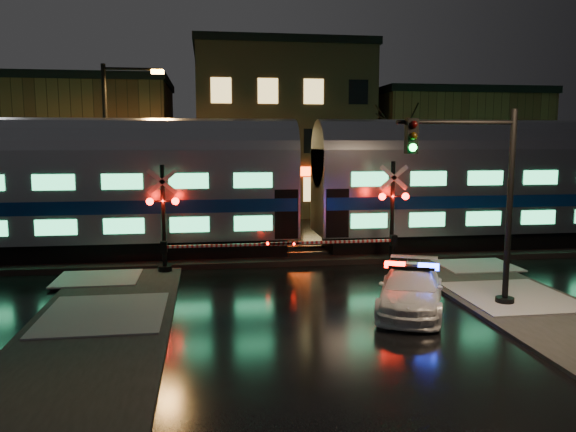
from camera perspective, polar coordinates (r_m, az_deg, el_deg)
The scene contains 13 objects.
ground at distance 20.65m, azimuth 1.54°, elevation -6.97°, with size 120.00×120.00×0.00m, color black.
ballast at distance 25.43m, azimuth -0.38°, elevation -3.90°, with size 90.00×4.20×0.24m, color black.
sidewalk_left at distance 14.94m, azimuth -20.17°, elevation -13.00°, with size 4.00×20.00×0.12m, color #2D2D2D.
sidewalk_right at distance 17.66m, azimuth 26.82°, elevation -10.15°, with size 4.00×20.00×0.12m, color #2D2D2D.
building_left at distance 42.78m, azimuth -21.34°, elevation 6.18°, with size 14.00×10.00×9.00m, color brown.
building_mid at distance 42.53m, azimuth -0.96°, elevation 8.37°, with size 12.00×11.00×11.50m, color brown.
building_right at distance 45.58m, azimuth 15.66°, elevation 6.16°, with size 12.00×10.00×8.50m, color brown.
train at distance 25.14m, azimuth 1.83°, elevation 3.48°, with size 51.00×3.12×5.92m.
police_car at distance 17.78m, azimuth 12.37°, elevation -7.30°, with size 3.54×4.99×1.50m.
crossing_signal_right at distance 23.39m, azimuth 9.77°, elevation -0.80°, with size 6.19×0.67×4.38m.
crossing_signal_left at distance 22.30m, azimuth -11.62°, elevation -1.36°, with size 6.07×0.67×4.30m.
traffic_light at distance 18.10m, azimuth 19.00°, elevation 1.11°, with size 3.99×0.71×6.17m.
streetlight at distance 29.04m, azimuth -17.37°, elevation 7.14°, with size 2.97×0.31×8.89m.
Camera 1 is at (-3.41, -19.68, 5.21)m, focal length 35.00 mm.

